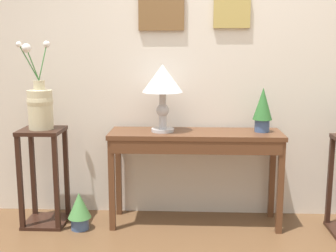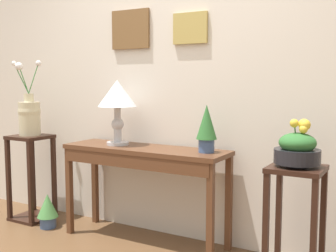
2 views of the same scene
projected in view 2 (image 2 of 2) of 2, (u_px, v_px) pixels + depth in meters
name	position (u px, v px, depth m)	size (l,w,h in m)	color
back_wall_with_art	(179.00, 65.00, 3.42)	(9.00, 0.13, 2.80)	beige
console_table	(143.00, 161.00, 3.31)	(1.35, 0.39, 0.76)	#56331E
table_lamp	(117.00, 98.00, 3.41)	(0.31, 0.31, 0.52)	#B7B7BC
potted_plant_on_console	(207.00, 126.00, 3.06)	(0.15, 0.15, 0.35)	#3D5684
pedestal_stand_left	(32.00, 178.00, 3.91)	(0.33, 0.33, 0.78)	black
flower_vase_tall_left	(29.00, 114.00, 3.85)	(0.24, 0.21, 0.68)	beige
pedestal_stand_right	(295.00, 226.00, 2.64)	(0.33, 0.33, 0.75)	black
planter_bowl_wide_right	(298.00, 148.00, 2.59)	(0.28, 0.28, 0.29)	black
potted_plant_floor	(48.00, 209.00, 3.69)	(0.18, 0.18, 0.30)	#3D5684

